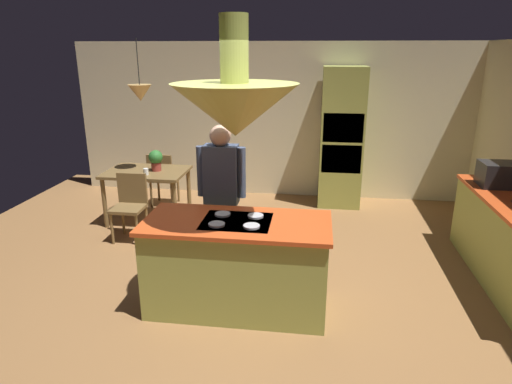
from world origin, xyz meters
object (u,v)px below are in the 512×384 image
(dining_table, at_px, (147,178))
(microwave_on_counter, at_px, (501,175))
(potted_plant_on_table, at_px, (156,159))
(oven_tower, at_px, (342,138))
(chair_by_back_wall, at_px, (162,176))
(person_at_island, at_px, (222,191))
(cup_on_table, at_px, (146,172))
(kitchen_island, at_px, (237,264))
(chair_facing_island, at_px, (130,202))

(dining_table, relative_size, microwave_on_counter, 2.48)
(dining_table, bearing_deg, potted_plant_on_table, 10.57)
(potted_plant_on_table, bearing_deg, oven_tower, 22.80)
(dining_table, distance_m, chair_by_back_wall, 0.65)
(oven_tower, distance_m, person_at_island, 2.92)
(cup_on_table, distance_m, microwave_on_counter, 4.49)
(kitchen_island, height_order, chair_by_back_wall, kitchen_island)
(kitchen_island, distance_m, chair_by_back_wall, 3.22)
(dining_table, relative_size, chair_facing_island, 1.31)
(dining_table, distance_m, chair_facing_island, 0.65)
(cup_on_table, bearing_deg, chair_facing_island, -100.09)
(chair_facing_island, height_order, cup_on_table, chair_facing_island)
(dining_table, xyz_separation_m, microwave_on_counter, (4.54, -0.60, 0.39))
(kitchen_island, height_order, person_at_island, person_at_island)
(chair_by_back_wall, bearing_deg, oven_tower, -169.61)
(person_at_island, relative_size, cup_on_table, 18.72)
(kitchen_island, xyz_separation_m, microwave_on_counter, (2.84, 1.50, 0.59))
(chair_facing_island, height_order, microwave_on_counter, microwave_on_counter)
(person_at_island, xyz_separation_m, potted_plant_on_table, (-1.27, 1.45, -0.04))
(dining_table, xyz_separation_m, chair_facing_island, (0.00, -0.63, -0.15))
(dining_table, relative_size, chair_by_back_wall, 1.31)
(kitchen_island, bearing_deg, chair_facing_island, 139.15)
(kitchen_island, distance_m, chair_facing_island, 2.25)
(person_at_island, height_order, chair_by_back_wall, person_at_island)
(chair_facing_island, height_order, chair_by_back_wall, same)
(oven_tower, height_order, chair_facing_island, oven_tower)
(person_at_island, distance_m, potted_plant_on_table, 1.93)
(oven_tower, xyz_separation_m, chair_facing_island, (-2.80, -1.77, -0.59))
(oven_tower, relative_size, chair_by_back_wall, 2.51)
(potted_plant_on_table, xyz_separation_m, microwave_on_counter, (4.40, -0.63, 0.12))
(chair_facing_island, relative_size, potted_plant_on_table, 2.90)
(chair_facing_island, bearing_deg, oven_tower, 32.35)
(microwave_on_counter, bearing_deg, chair_by_back_wall, 164.82)
(person_at_island, height_order, potted_plant_on_table, person_at_island)
(dining_table, height_order, potted_plant_on_table, potted_plant_on_table)
(oven_tower, bearing_deg, chair_facing_island, -147.65)
(chair_facing_island, relative_size, chair_by_back_wall, 1.00)
(dining_table, bearing_deg, chair_facing_island, -90.00)
(cup_on_table, bearing_deg, kitchen_island, -49.41)
(cup_on_table, bearing_deg, dining_table, 110.34)
(cup_on_table, bearing_deg, oven_tower, 26.32)
(oven_tower, bearing_deg, chair_by_back_wall, -169.61)
(chair_by_back_wall, xyz_separation_m, cup_on_table, (0.08, -0.83, 0.30))
(oven_tower, bearing_deg, kitchen_island, -108.73)
(chair_facing_island, bearing_deg, microwave_on_counter, 0.35)
(oven_tower, height_order, person_at_island, oven_tower)
(person_at_island, bearing_deg, cup_on_table, 137.71)
(kitchen_island, height_order, dining_table, kitchen_island)
(kitchen_island, relative_size, cup_on_table, 19.50)
(chair_facing_island, xyz_separation_m, cup_on_table, (0.08, 0.43, 0.30))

